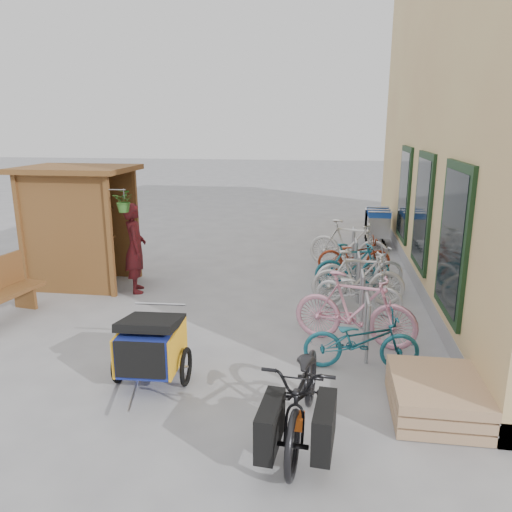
# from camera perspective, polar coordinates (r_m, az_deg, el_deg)

# --- Properties ---
(ground) EXTENTS (80.00, 80.00, 0.00)m
(ground) POSITION_cam_1_polar(r_m,az_deg,el_deg) (7.62, -5.47, -10.04)
(ground) COLOR #99999C
(kiosk) EXTENTS (2.49, 1.65, 2.40)m
(kiosk) POSITION_cam_1_polar(r_m,az_deg,el_deg) (10.57, -19.96, 5.00)
(kiosk) COLOR brown
(kiosk) RESTS_ON ground
(bike_rack) EXTENTS (0.05, 5.35, 0.86)m
(bike_rack) POSITION_cam_1_polar(r_m,az_deg,el_deg) (9.50, 11.62, -1.85)
(bike_rack) COLOR #A5A8AD
(bike_rack) RESTS_ON ground
(pallet_stack) EXTENTS (1.00, 1.20, 0.40)m
(pallet_stack) POSITION_cam_1_polar(r_m,az_deg,el_deg) (6.21, 19.93, -14.84)
(pallet_stack) COLOR tan
(pallet_stack) RESTS_ON ground
(shopping_carts) EXTENTS (0.60, 1.65, 1.07)m
(shopping_carts) POSITION_cam_1_polar(r_m,az_deg,el_deg) (13.89, 13.62, 3.75)
(shopping_carts) COLOR silver
(shopping_carts) RESTS_ON ground
(child_trailer) EXTENTS (0.95, 1.59, 0.93)m
(child_trailer) POSITION_cam_1_polar(r_m,az_deg,el_deg) (6.50, -11.89, -9.86)
(child_trailer) COLOR navy
(child_trailer) RESTS_ON ground
(cargo_bike) EXTENTS (0.84, 2.00, 1.03)m
(cargo_bike) POSITION_cam_1_polar(r_m,az_deg,el_deg) (5.33, 5.51, -15.49)
(cargo_bike) COLOR black
(cargo_bike) RESTS_ON ground
(person_kiosk) EXTENTS (0.63, 0.75, 1.75)m
(person_kiosk) POSITION_cam_1_polar(r_m,az_deg,el_deg) (9.92, -13.64, 0.89)
(person_kiosk) COLOR maroon
(person_kiosk) RESTS_ON ground
(bike_0) EXTENTS (1.57, 0.65, 0.81)m
(bike_0) POSITION_cam_1_polar(r_m,az_deg,el_deg) (6.89, 11.94, -9.41)
(bike_0) COLOR #1D6477
(bike_0) RESTS_ON ground
(bike_1) EXTENTS (1.91, 0.96, 1.10)m
(bike_1) POSITION_cam_1_polar(r_m,az_deg,el_deg) (7.55, 11.26, -5.96)
(bike_1) COLOR #F49DBC
(bike_1) RESTS_ON ground
(bike_2) EXTENTS (1.62, 0.95, 0.80)m
(bike_2) POSITION_cam_1_polar(r_m,az_deg,el_deg) (8.87, 11.64, -3.84)
(bike_2) COLOR silver
(bike_2) RESTS_ON ground
(bike_3) EXTENTS (1.69, 0.53, 1.01)m
(bike_3) POSITION_cam_1_polar(r_m,az_deg,el_deg) (9.22, 11.60, -2.46)
(bike_3) COLOR silver
(bike_3) RESTS_ON ground
(bike_4) EXTENTS (1.90, 1.16, 0.94)m
(bike_4) POSITION_cam_1_polar(r_m,az_deg,el_deg) (9.90, 11.79, -1.45)
(bike_4) COLOR silver
(bike_4) RESTS_ON ground
(bike_5) EXTENTS (1.59, 0.77, 0.92)m
(bike_5) POSITION_cam_1_polar(r_m,az_deg,el_deg) (10.14, 11.01, -1.09)
(bike_5) COLOR #1D6477
(bike_5) RESTS_ON ground
(bike_6) EXTENTS (1.64, 0.74, 0.83)m
(bike_6) POSITION_cam_1_polar(r_m,az_deg,el_deg) (11.13, 11.16, 0.08)
(bike_6) COLOR maroon
(bike_6) RESTS_ON ground
(bike_7) EXTENTS (1.93, 1.07, 1.12)m
(bike_7) POSITION_cam_1_polar(r_m,az_deg,el_deg) (11.48, 10.55, 1.30)
(bike_7) COLOR silver
(bike_7) RESTS_ON ground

